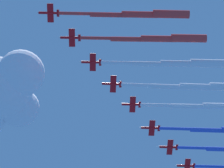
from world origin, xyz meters
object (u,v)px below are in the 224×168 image
(jet_port_mid, at_px, (178,63))
(jet_port_inner, at_px, (140,14))
(jet_port_outer, at_px, (222,106))
(jet_starboard_mid, at_px, (198,86))
(jet_starboard_inner, at_px, (159,38))

(jet_port_mid, bearing_deg, jet_port_inner, 97.47)
(jet_port_inner, relative_size, jet_port_outer, 0.94)
(jet_port_mid, distance_m, jet_starboard_mid, 14.86)
(jet_port_inner, distance_m, jet_port_mid, 27.37)
(jet_port_inner, distance_m, jet_port_outer, 57.69)
(jet_port_mid, height_order, jet_port_outer, jet_port_outer)
(jet_starboard_inner, distance_m, jet_port_mid, 13.98)
(jet_port_inner, xyz_separation_m, jet_starboard_inner, (1.79, -13.25, -0.79))
(jet_port_inner, relative_size, jet_starboard_inner, 1.02)
(jet_port_inner, height_order, jet_starboard_inner, jet_port_inner)
(jet_port_inner, bearing_deg, jet_port_outer, -85.99)
(jet_port_mid, distance_m, jet_port_outer, 30.66)
(jet_port_mid, xyz_separation_m, jet_starboard_mid, (1.59, -14.71, 1.35))
(jet_starboard_inner, bearing_deg, jet_port_mid, -82.75)
(jet_starboard_inner, relative_size, jet_port_outer, 0.92)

